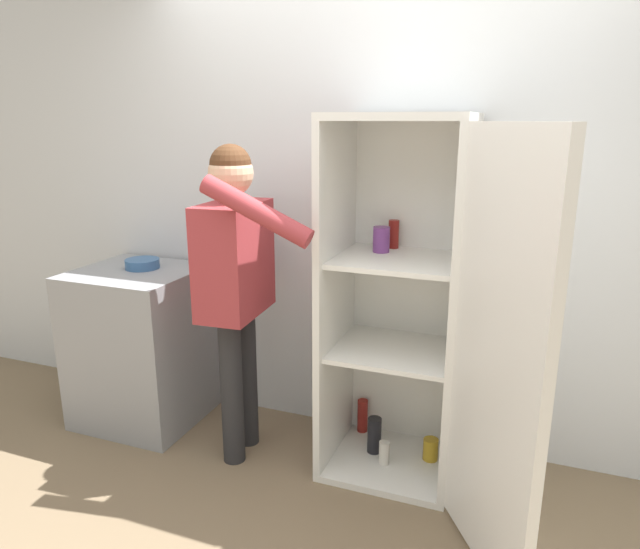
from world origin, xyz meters
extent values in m
plane|color=#7A664C|center=(0.00, 0.00, 0.00)|extent=(12.00, 12.00, 0.00)
cube|color=silver|center=(0.00, 0.98, 1.27)|extent=(7.00, 0.06, 2.55)
cube|color=white|center=(0.18, 0.64, 0.02)|extent=(0.65, 0.57, 0.04)
cube|color=white|center=(0.18, 0.64, 1.75)|extent=(0.65, 0.57, 0.04)
cube|color=white|center=(0.18, 0.91, 0.88)|extent=(0.65, 0.03, 1.70)
cube|color=white|center=(-0.13, 0.64, 0.88)|extent=(0.04, 0.57, 1.70)
cube|color=white|center=(0.48, 0.64, 0.88)|extent=(0.04, 0.57, 1.70)
cube|color=white|center=(0.18, 0.64, 0.64)|extent=(0.58, 0.50, 0.02)
cube|color=white|center=(0.18, 0.64, 1.10)|extent=(0.58, 0.50, 0.02)
cube|color=white|center=(0.69, 0.09, 0.88)|extent=(0.38, 0.57, 1.70)
cylinder|color=beige|center=(0.16, 0.58, 0.10)|extent=(0.05, 0.05, 0.12)
cylinder|color=black|center=(0.08, 0.67, 0.13)|extent=(0.07, 0.07, 0.19)
cylinder|color=maroon|center=(0.11, 0.85, 1.18)|extent=(0.05, 0.05, 0.14)
cylinder|color=#B78C1E|center=(0.37, 0.71, 0.09)|extent=(0.08, 0.08, 0.11)
cylinder|color=#723884|center=(0.07, 0.73, 1.17)|extent=(0.08, 0.08, 0.13)
cylinder|color=maroon|center=(-0.04, 0.85, 0.13)|extent=(0.06, 0.06, 0.19)
cylinder|color=#262628|center=(-0.61, 0.57, 0.40)|extent=(0.11, 0.11, 0.79)
cylinder|color=#262628|center=(-0.60, 0.39, 0.40)|extent=(0.11, 0.11, 0.79)
cube|color=#9E3338|center=(-0.61, 0.48, 1.07)|extent=(0.28, 0.46, 0.56)
sphere|color=#DBAD89|center=(-0.61, 0.48, 1.49)|extent=(0.22, 0.22, 0.22)
sphere|color=#4C2D19|center=(-0.61, 0.48, 1.53)|extent=(0.20, 0.20, 0.20)
cylinder|color=#9E3338|center=(-0.62, 0.73, 1.04)|extent=(0.09, 0.09, 0.53)
cylinder|color=#9E3338|center=(-0.35, 0.25, 1.36)|extent=(0.52, 0.12, 0.30)
cube|color=gray|center=(-1.33, 0.61, 0.46)|extent=(0.67, 0.63, 0.91)
cylinder|color=#335B8E|center=(-1.32, 0.67, 0.94)|extent=(0.19, 0.19, 0.05)
camera|label=1|loc=(0.77, -1.93, 1.74)|focal=32.00mm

